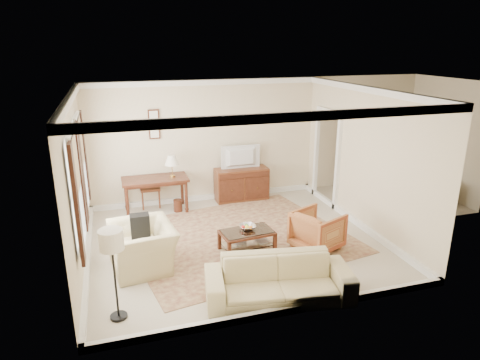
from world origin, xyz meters
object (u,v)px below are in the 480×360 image
sideboard (241,184)px  striped_armchair (317,228)px  writing_desk (155,183)px  tv (242,150)px  coffee_table (247,236)px  club_armchair (143,240)px  sofa (279,273)px

sideboard → striped_armchair: (0.57, -2.94, 0.01)m
writing_desk → tv: tv is taller
coffee_table → club_armchair: (-1.88, -0.04, 0.20)m
sideboard → coffee_table: sideboard is taller
striped_armchair → sofa: 1.86m
club_armchair → sofa: club_armchair is taller
coffee_table → sofa: 1.62m
tv → coffee_table: size_ratio=0.90×
coffee_table → sofa: size_ratio=0.46×
tv → striped_armchair: (0.57, -2.92, -0.84)m
club_armchair → sofa: bearing=42.3°
writing_desk → coffee_table: (1.38, -2.47, -0.38)m
sideboard → tv: size_ratio=1.40×
sofa → club_armchair: bearing=149.3°
writing_desk → coffee_table: size_ratio=1.43×
sideboard → striped_armchair: bearing=-79.1°
coffee_table → striped_armchair: striped_armchair is taller
coffee_table → sofa: bearing=-90.7°
writing_desk → coffee_table: writing_desk is taller
coffee_table → writing_desk: bearing=119.2°
tv → club_armchair: bearing=45.9°
coffee_table → striped_armchair: (1.29, -0.29, 0.10)m
sideboard → club_armchair: club_armchair is taller
sideboard → sofa: 4.34m
coffee_table → sofa: sofa is taller
sideboard → coffee_table: (-0.72, -2.66, -0.09)m
writing_desk → striped_armchair: bearing=-46.0°
sofa → writing_desk: bearing=118.1°
tv → sofa: 4.40m
sideboard → writing_desk: bearing=-174.9°
sideboard → sofa: (-0.74, -4.28, 0.03)m
coffee_table → club_armchair: 1.89m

